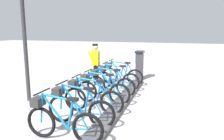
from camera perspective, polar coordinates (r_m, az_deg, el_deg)
The scene contains 12 objects.
ground_plane at distance 6.42m, azimuth 1.73°, elevation -9.75°, with size 60.00×60.00×0.00m, color #ABA8AD.
dock_rail_base at distance 6.40m, azimuth 1.73°, elevation -9.33°, with size 0.44×6.33×0.10m, color #47474C.
payment_kiosk at distance 9.79m, azimuth 7.21°, elevation 1.38°, with size 0.36×0.52×1.28m.
bike_docked_0 at distance 8.84m, azimuth 2.23°, elevation -1.12°, with size 1.72×0.54×1.02m.
bike_docked_1 at distance 8.10m, azimuth 0.80°, elevation -2.22°, with size 1.72×0.54×1.02m.
bike_docked_2 at distance 7.36m, azimuth -0.93°, elevation -3.55°, with size 1.72×0.54×1.02m.
bike_docked_3 at distance 6.64m, azimuth -3.03°, elevation -5.16°, with size 1.72×0.54×1.02m.
bike_docked_4 at distance 5.94m, azimuth -5.65°, elevation -7.15°, with size 1.72×0.54×1.02m.
bike_docked_5 at distance 5.26m, azimuth -9.00°, elevation -9.63°, with size 1.72×0.54×1.02m.
bike_docked_6 at distance 4.62m, azimuth -13.39°, elevation -12.78°, with size 1.72×0.54×1.02m.
worker_near_rack at distance 8.72m, azimuth -4.33°, elevation 1.89°, with size 0.49×0.66×1.66m.
lamp_post at distance 7.16m, azimuth -22.19°, elevation 11.92°, with size 0.32×0.32×3.78m.
Camera 1 is at (-1.58, 5.80, 2.25)m, focal length 34.93 mm.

